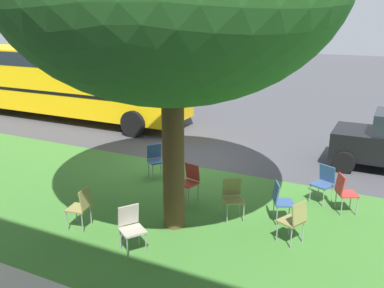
# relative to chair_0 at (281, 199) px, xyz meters

# --- Properties ---
(ground) EXTENTS (80.00, 80.00, 0.00)m
(ground) POSITION_rel_chair_0_xyz_m (3.34, -2.47, -0.52)
(ground) COLOR #424247
(grass_verge) EXTENTS (48.00, 6.00, 0.01)m
(grass_verge) POSITION_rel_chair_0_xyz_m (3.34, 0.73, -0.52)
(grass_verge) COLOR #3D752D
(grass_verge) RESTS_ON ground
(chair_0) EXTENTS (0.56, 0.55, 0.88)m
(chair_0) POSITION_rel_chair_0_xyz_m (0.00, 0.00, 0.00)
(chair_0) COLOR #335184
(chair_0) RESTS_ON ground
(chair_1) EXTENTS (0.55, 0.55, 0.88)m
(chair_1) POSITION_rel_chair_0_xyz_m (-0.64, -1.45, 0.00)
(chair_1) COLOR #335184
(chair_1) RESTS_ON ground
(chair_2) EXTENTS (0.57, 0.56, 0.88)m
(chair_2) POSITION_rel_chair_0_xyz_m (-1.13, -1.08, 0.00)
(chair_2) COLOR #B7332D
(chair_2) RESTS_ON ground
(chair_3) EXTENTS (0.58, 0.58, 0.88)m
(chair_3) POSITION_rel_chair_0_xyz_m (0.96, 0.27, 0.00)
(chair_3) COLOR olive
(chair_3) RESTS_ON ground
(chair_4) EXTENTS (0.59, 0.58, 0.88)m
(chair_4) POSITION_rel_chair_0_xyz_m (3.74, -1.14, 0.00)
(chair_4) COLOR #335184
(chair_4) RESTS_ON ground
(chair_5) EXTENTS (0.50, 0.50, 0.88)m
(chair_5) POSITION_rel_chair_0_xyz_m (2.21, -0.15, 0.00)
(chair_5) COLOR #B7332D
(chair_5) RESTS_ON ground
(chair_6) EXTENTS (0.58, 0.58, 0.88)m
(chair_6) POSITION_rel_chair_0_xyz_m (2.17, 2.34, 0.00)
(chair_6) COLOR #ADA393
(chair_6) RESTS_ON ground
(chair_7) EXTENTS (0.56, 0.55, 0.88)m
(chair_7) POSITION_rel_chair_0_xyz_m (-0.46, 0.76, 0.00)
(chair_7) COLOR olive
(chair_7) RESTS_ON ground
(chair_8) EXTENTS (0.50, 0.49, 0.88)m
(chair_8) POSITION_rel_chair_0_xyz_m (3.55, 2.08, 0.00)
(chair_8) COLOR olive
(chair_8) RESTS_ON ground
(school_bus) EXTENTS (10.40, 2.80, 2.88)m
(school_bus) POSITION_rel_chair_0_xyz_m (10.47, -5.38, 1.24)
(school_bus) COLOR yellow
(school_bus) RESTS_ON ground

